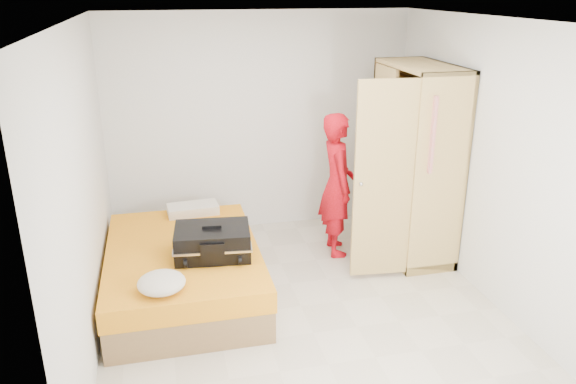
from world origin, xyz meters
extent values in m
plane|color=beige|center=(0.00, 0.00, 0.00)|extent=(4.00, 4.00, 0.00)
plane|color=white|center=(0.00, 0.00, 2.60)|extent=(4.00, 4.00, 0.00)
cube|color=white|center=(0.00, 2.00, 1.30)|extent=(3.60, 0.02, 2.60)
cube|color=white|center=(0.00, -2.00, 1.30)|extent=(3.60, 0.02, 2.60)
cube|color=white|center=(-1.80, 0.00, 1.30)|extent=(0.02, 4.00, 2.60)
cube|color=white|center=(1.80, 0.00, 1.30)|extent=(0.02, 4.00, 2.60)
cube|color=olive|center=(-1.05, 0.48, 0.15)|extent=(1.40, 2.00, 0.30)
cube|color=orange|center=(-1.05, 0.48, 0.40)|extent=(1.42, 2.02, 0.20)
cube|color=#EAC572|center=(1.77, 0.90, 1.05)|extent=(0.04, 1.20, 2.10)
cube|color=#EAC572|center=(1.50, 0.32, 1.05)|extent=(0.58, 0.04, 2.10)
cube|color=#EAC572|center=(1.50, 1.48, 1.05)|extent=(0.58, 0.04, 2.10)
cube|color=#EAC572|center=(1.50, 0.90, 2.08)|extent=(0.58, 1.20, 0.04)
cube|color=tan|center=(1.50, 0.90, 0.05)|extent=(0.58, 1.20, 0.10)
cube|color=#EAC572|center=(1.23, 1.20, 1.05)|extent=(0.04, 0.59, 2.00)
cube|color=#EAC572|center=(0.92, 0.37, 1.05)|extent=(0.59, 0.09, 2.00)
cylinder|color=#B2B2B7|center=(1.50, 0.90, 1.92)|extent=(0.02, 1.10, 0.02)
imported|color=red|center=(0.68, 1.07, 0.80)|extent=(0.42, 0.61, 1.60)
cube|color=black|center=(-0.78, 0.27, 0.64)|extent=(0.73, 0.55, 0.27)
cube|color=black|center=(-0.78, 0.27, 0.79)|extent=(0.18, 0.07, 0.03)
ellipsoid|color=beige|center=(-1.25, -0.29, 0.57)|extent=(0.39, 0.39, 0.15)
cube|color=beige|center=(-0.89, 1.33, 0.55)|extent=(0.56, 0.31, 0.10)
camera|label=1|loc=(-1.17, -4.45, 2.86)|focal=35.00mm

